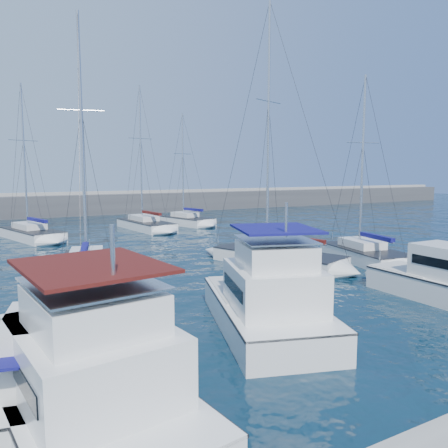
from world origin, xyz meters
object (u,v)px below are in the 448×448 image
motor_yacht_stbd_inner (268,304)px  motor_yacht_stbd_outer (437,280)px  sailboat_mid_d (277,257)px  sailboat_back_c (187,221)px  sailboat_mid_e (365,254)px  sailboat_back_b (146,225)px  motor_yacht_port_outer (54,376)px  motor_yacht_port_inner (83,383)px  sailboat_mid_b (86,269)px  sailboat_back_a (32,234)px

motor_yacht_stbd_inner → motor_yacht_stbd_outer: bearing=15.9°
sailboat_mid_d → sailboat_back_c: sailboat_mid_d is taller
sailboat_mid_e → sailboat_back_b: 25.86m
motor_yacht_stbd_inner → sailboat_mid_e: sailboat_mid_e is taller
motor_yacht_stbd_outer → sailboat_mid_e: 9.24m
motor_yacht_port_outer → sailboat_mid_d: size_ratio=0.35×
motor_yacht_port_inner → sailboat_mid_b: (3.28, 16.05, -0.60)m
sailboat_back_c → motor_yacht_stbd_inner: bearing=-124.2°
sailboat_back_c → sailboat_back_b: bearing=179.3°
motor_yacht_port_outer → sailboat_mid_d: sailboat_mid_d is taller
motor_yacht_stbd_outer → sailboat_back_b: sailboat_back_b is taller
motor_yacht_port_outer → sailboat_back_a: 33.01m
motor_yacht_stbd_outer → motor_yacht_port_outer: bearing=-174.5°
motor_yacht_stbd_outer → sailboat_mid_d: size_ratio=0.35×
motor_yacht_port_inner → sailboat_back_a: bearing=79.5°
motor_yacht_stbd_outer → sailboat_back_b: size_ratio=0.39×
sailboat_mid_e → sailboat_back_c: size_ratio=0.98×
motor_yacht_port_outer → sailboat_back_a: bearing=98.3°
sailboat_back_a → sailboat_back_b: (11.87, 1.77, 0.01)m
sailboat_mid_b → sailboat_back_b: bearing=76.2°
sailboat_mid_e → sailboat_back_c: (-2.22, 26.10, 0.00)m
motor_yacht_port_inner → sailboat_back_a: 34.15m
sailboat_back_b → sailboat_back_c: 5.90m
motor_yacht_port_outer → sailboat_back_b: sailboat_back_b is taller
motor_yacht_stbd_outer → sailboat_mid_b: 19.61m
sailboat_mid_d → sailboat_back_b: sailboat_mid_d is taller
sailboat_mid_d → sailboat_back_a: 24.83m
sailboat_back_b → motor_yacht_stbd_outer: bearing=-89.6°
sailboat_mid_b → sailboat_back_b: sailboat_back_b is taller
motor_yacht_stbd_outer → sailboat_back_a: sailboat_back_a is taller
sailboat_mid_b → sailboat_back_b: size_ratio=1.00×
motor_yacht_stbd_outer → sailboat_back_c: size_ratio=0.46×
motor_yacht_port_outer → motor_yacht_stbd_inner: size_ratio=0.70×
motor_yacht_stbd_inner → sailboat_mid_e: size_ratio=0.68×
motor_yacht_port_inner → sailboat_mid_d: sailboat_mid_d is taller
sailboat_mid_b → motor_yacht_stbd_inner: bearing=-56.9°
sailboat_mid_d → sailboat_back_b: bearing=74.7°
sailboat_mid_d → motor_yacht_port_outer: bearing=-162.6°
motor_yacht_port_inner → motor_yacht_stbd_outer: size_ratio=1.53×
sailboat_back_c → sailboat_mid_e: bearing=-100.5°
motor_yacht_port_inner → sailboat_mid_b: bearing=71.0°
sailboat_back_c → motor_yacht_stbd_outer: bearing=-108.0°
motor_yacht_port_outer → motor_yacht_port_inner: 1.31m
motor_yacht_stbd_inner → sailboat_mid_b: size_ratio=0.56×
sailboat_back_a → motor_yacht_stbd_outer: bearing=-79.2°
motor_yacht_stbd_inner → motor_yacht_stbd_outer: 10.06m
motor_yacht_port_outer → sailboat_mid_b: 15.36m
motor_yacht_port_inner → sailboat_back_c: bearing=55.1°
motor_yacht_stbd_outer → sailboat_mid_b: bearing=138.0°
sailboat_back_a → motor_yacht_port_inner: bearing=-109.4°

